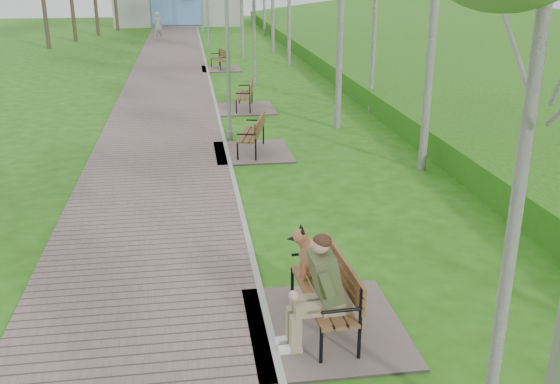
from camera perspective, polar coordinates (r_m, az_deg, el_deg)
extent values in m
cube|color=#6D5C58|center=(25.24, -10.27, 9.17)|extent=(3.50, 67.00, 0.04)
cube|color=#999993|center=(25.24, -6.25, 9.38)|extent=(0.10, 67.00, 0.05)
cube|color=#3E9022|center=(27.04, 20.55, 8.89)|extent=(14.00, 70.00, 1.60)
cube|color=#9E9E99|center=(54.37, -9.40, 16.96)|extent=(10.00, 5.00, 4.00)
cube|color=#5586BF|center=(51.80, -9.39, 16.27)|extent=(4.00, 0.20, 2.60)
cube|color=#6D5C58|center=(8.65, 4.17, -12.16)|extent=(2.07, 2.30, 0.04)
cube|color=brown|center=(8.39, 3.91, -9.31)|extent=(0.61, 1.75, 0.05)
cube|color=brown|center=(8.31, 5.81, -7.23)|extent=(0.14, 1.72, 0.38)
cube|color=#6D5C58|center=(16.39, -2.52, 3.67)|extent=(1.96, 2.18, 0.04)
cube|color=brown|center=(16.26, -2.72, 5.25)|extent=(0.87, 1.70, 0.04)
cube|color=brown|center=(16.15, -1.81, 6.24)|extent=(0.44, 1.59, 0.36)
cube|color=#6D5C58|center=(21.53, -3.16, 7.62)|extent=(1.94, 2.15, 0.04)
cube|color=brown|center=(21.43, -3.32, 8.83)|extent=(0.72, 1.67, 0.04)
cube|color=brown|center=(21.37, -2.63, 9.60)|extent=(0.28, 1.60, 0.36)
cube|color=#6D5C58|center=(30.24, -5.40, 11.14)|extent=(1.81, 2.02, 0.04)
cube|color=brown|center=(30.17, -5.53, 11.95)|extent=(0.85, 1.58, 0.04)
cube|color=brown|center=(30.22, -5.10, 12.50)|extent=(0.45, 1.47, 0.33)
cylinder|color=#9C9FA4|center=(17.66, -4.59, 5.19)|extent=(0.17, 0.17, 0.26)
cylinder|color=#9C9FA4|center=(17.26, -4.78, 11.62)|extent=(0.10, 0.10, 4.26)
cylinder|color=#9C9FA4|center=(39.13, -6.53, 13.29)|extent=(0.20, 0.20, 0.30)
cylinder|color=#9C9FA4|center=(38.94, -6.67, 16.67)|extent=(0.12, 0.12, 4.92)
cylinder|color=#9C9FA4|center=(48.14, -7.07, 14.51)|extent=(0.22, 0.22, 0.32)
imported|color=silver|center=(43.09, -11.09, 14.67)|extent=(0.72, 0.53, 1.80)
cylinder|color=silver|center=(5.92, 21.43, 3.47)|extent=(0.16, 0.16, 6.14)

